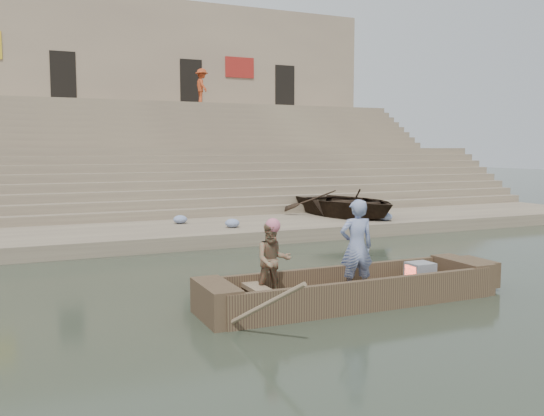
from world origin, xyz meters
TOP-DOWN VIEW (x-y plane):
  - ground at (0.00, 0.00)m, footprint 120.00×120.00m
  - lower_landing at (0.00, 8.00)m, footprint 32.00×4.00m
  - mid_landing at (0.00, 15.50)m, footprint 32.00×3.00m
  - upper_landing at (0.00, 22.50)m, footprint 32.00×3.00m
  - ghat_steps at (0.00, 17.19)m, footprint 32.00×11.00m
  - building_wall at (0.00, 26.50)m, footprint 32.00×5.07m
  - main_rowboat at (0.83, -0.39)m, footprint 5.00×1.30m
  - rowboat_trim at (1.04, -0.39)m, footprint 6.04×2.63m
  - standing_man at (0.84, -0.54)m, footprint 0.68×0.51m
  - rowing_man at (-0.66, -0.28)m, footprint 0.73×0.62m
  - television at (2.36, -0.39)m, footprint 0.46×0.42m
  - beached_rowboat at (6.05, 8.39)m, footprint 3.90×5.02m
  - pedestrian at (4.96, 21.79)m, footprint 0.72×1.24m
  - cloth_bundles at (2.70, 7.60)m, footprint 6.85×2.48m

SIDE VIEW (x-z plane):
  - ground at x=0.00m, z-range 0.00..0.00m
  - main_rowboat at x=0.83m, z-range 0.00..0.22m
  - lower_landing at x=0.00m, z-range 0.00..0.40m
  - rowboat_trim at x=1.04m, z-range -0.69..1.30m
  - television at x=2.36m, z-range 0.22..0.62m
  - cloth_bundles at x=2.70m, z-range 0.40..0.66m
  - beached_rowboat at x=6.05m, z-range 0.40..1.35m
  - rowing_man at x=-0.66m, z-range 0.22..1.54m
  - standing_man at x=0.84m, z-range 0.22..1.90m
  - mid_landing at x=0.00m, z-range 0.00..2.80m
  - ghat_steps at x=0.00m, z-range -0.80..4.40m
  - upper_landing at x=0.00m, z-range 0.00..5.20m
  - building_wall at x=0.00m, z-range 0.00..11.20m
  - pedestrian at x=4.96m, z-range 5.20..7.11m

